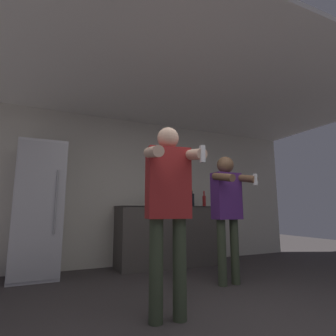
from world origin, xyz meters
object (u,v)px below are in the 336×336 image
at_px(person_man_side, 227,203).
at_px(bottle_red_label, 159,198).
at_px(bottle_brown_liquor, 192,199).
at_px(refrigerator, 40,209).
at_px(bottle_short_whiskey, 182,201).
at_px(person_woman_foreground, 168,200).
at_px(bottle_tall_gin, 204,200).

bearing_deg(person_man_side, bottle_red_label, 107.73).
distance_m(bottle_brown_liquor, person_man_side, 1.35).
height_order(refrigerator, bottle_short_whiskey, refrigerator).
bearing_deg(bottle_brown_liquor, person_woman_foreground, -124.02).
distance_m(bottle_tall_gin, bottle_red_label, 0.90).
bearing_deg(refrigerator, bottle_tall_gin, -0.40).
distance_m(bottle_tall_gin, person_woman_foreground, 2.59).
xyz_separation_m(bottle_red_label, person_woman_foreground, (-0.73, -2.02, -0.11)).
height_order(bottle_brown_liquor, bottle_red_label, bottle_red_label).
height_order(refrigerator, person_man_side, refrigerator).
relative_size(refrigerator, person_woman_foreground, 1.12).
xyz_separation_m(bottle_tall_gin, person_woman_foreground, (-1.62, -2.02, -0.09)).
relative_size(bottle_tall_gin, person_man_side, 0.17).
bearing_deg(bottle_brown_liquor, bottle_red_label, 180.00).
relative_size(bottle_brown_liquor, bottle_tall_gin, 1.05).
xyz_separation_m(refrigerator, bottle_short_whiskey, (2.26, -0.02, 0.14)).
bearing_deg(bottle_tall_gin, bottle_short_whiskey, -180.00).
relative_size(refrigerator, bottle_short_whiskey, 7.10).
distance_m(bottle_brown_liquor, bottle_short_whiskey, 0.19).
relative_size(bottle_red_label, person_man_side, 0.20).
xyz_separation_m(refrigerator, bottle_red_label, (1.82, -0.02, 0.18)).
xyz_separation_m(person_woman_foreground, person_man_side, (1.15, 0.69, -0.00)).
bearing_deg(bottle_red_label, bottle_short_whiskey, 0.00).
height_order(refrigerator, bottle_tall_gin, refrigerator).
xyz_separation_m(bottle_brown_liquor, bottle_tall_gin, (0.26, 0.00, -0.01)).
relative_size(person_woman_foreground, person_man_side, 1.03).
relative_size(bottle_tall_gin, bottle_short_whiskey, 1.07).
xyz_separation_m(bottle_short_whiskey, person_woman_foreground, (-1.17, -2.02, -0.07)).
distance_m(bottle_brown_liquor, person_woman_foreground, 2.43).
bearing_deg(bottle_short_whiskey, person_man_side, -90.82).
distance_m(refrigerator, bottle_short_whiskey, 2.27).
height_order(bottle_short_whiskey, person_man_side, person_man_side).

